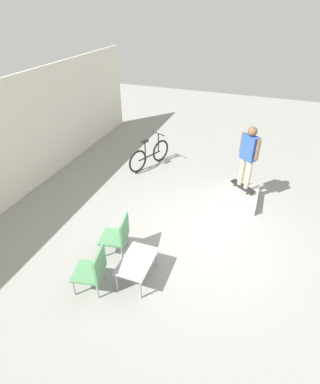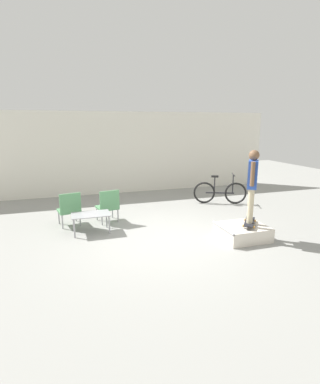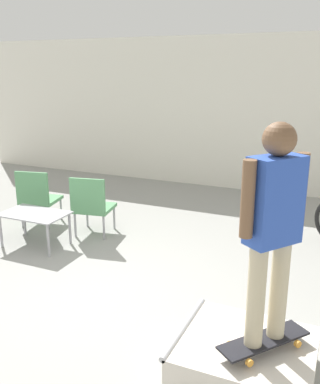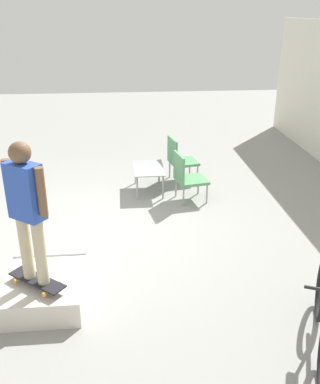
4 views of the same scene
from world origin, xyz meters
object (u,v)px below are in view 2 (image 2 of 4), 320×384
object	(u,v)px
skateboard_on_ramp	(249,222)
bicycle	(220,192)
skate_ramp_box	(242,232)
person_skater	(252,181)
patio_chair_right	(108,205)
patio_chair_left	(69,208)
coffee_table	(91,216)

from	to	relation	value
skateboard_on_ramp	bicycle	world-z (taller)	bicycle
skate_ramp_box	person_skater	distance (m)	1.20
person_skater	patio_chair_right	distance (m)	3.69
skateboard_on_ramp	patio_chair_left	xyz separation A→B (m)	(-3.86, 2.14, 0.08)
person_skater	skateboard_on_ramp	bearing A→B (deg)	126.12
skate_ramp_box	patio_chair_left	world-z (taller)	patio_chair_left
bicycle	patio_chair_right	bearing A→B (deg)	-145.05
patio_chair_left	patio_chair_right	distance (m)	0.98
skate_ramp_box	patio_chair_right	world-z (taller)	patio_chair_right
bicycle	skateboard_on_ramp	bearing A→B (deg)	-83.98
skateboard_on_ramp	bicycle	bearing A→B (deg)	21.48
person_skater	bicycle	size ratio (longest dim) A/B	1.00
coffee_table	patio_chair_right	xyz separation A→B (m)	(0.51, 0.64, 0.07)
skateboard_on_ramp	person_skater	distance (m)	0.95
coffee_table	patio_chair_left	size ratio (longest dim) A/B	1.01
skate_ramp_box	bicycle	distance (m)	3.10
patio_chair_left	person_skater	bearing A→B (deg)	139.49
patio_chair_right	skate_ramp_box	bearing A→B (deg)	132.19
person_skater	coffee_table	world-z (taller)	person_skater
person_skater	patio_chair_left	bearing A→B (deg)	97.11
skateboard_on_ramp	bicycle	size ratio (longest dim) A/B	0.44
skateboard_on_ramp	patio_chair_right	size ratio (longest dim) A/B	0.79
person_skater	coffee_table	size ratio (longest dim) A/B	1.79
patio_chair_left	bicycle	bearing A→B (deg)	178.30
bicycle	patio_chair_left	bearing A→B (deg)	-147.54
skateboard_on_ramp	bicycle	distance (m)	3.09
skate_ramp_box	patio_chair_left	xyz separation A→B (m)	(-3.72, 2.10, 0.32)
person_skater	patio_chair_left	xyz separation A→B (m)	(-3.86, 2.14, -0.87)
skateboard_on_ramp	person_skater	world-z (taller)	person_skater
coffee_table	patio_chair_left	world-z (taller)	patio_chair_left
person_skater	bicycle	world-z (taller)	person_skater
skateboard_on_ramp	coffee_table	world-z (taller)	coffee_table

